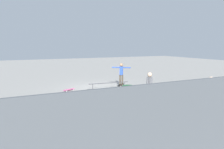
{
  "coord_description": "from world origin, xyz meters",
  "views": [
    {
      "loc": [
        4.99,
        12.39,
        2.89
      ],
      "look_at": [
        -0.56,
        0.66,
        1.0
      ],
      "focal_mm": 33.04,
      "sensor_mm": 36.0,
      "label": 1
    }
  ],
  "objects_px": {
    "skater_main": "(121,73)",
    "loose_skateboard_pink": "(69,90)",
    "skateboard_main": "(121,85)",
    "trash_bin": "(128,94)",
    "grind_rail": "(109,86)",
    "loose_skateboard_orange": "(146,95)",
    "skate_ledge": "(60,100)",
    "bystander_green_shirt": "(210,93)",
    "bystander_grey_shirt": "(149,87)"
  },
  "relations": [
    {
      "from": "skate_ledge",
      "to": "skater_main",
      "type": "height_order",
      "value": "skater_main"
    },
    {
      "from": "skate_ledge",
      "to": "bystander_green_shirt",
      "type": "distance_m",
      "value": 7.01
    },
    {
      "from": "skate_ledge",
      "to": "trash_bin",
      "type": "distance_m",
      "value": 3.47
    },
    {
      "from": "skateboard_main",
      "to": "loose_skateboard_orange",
      "type": "distance_m",
      "value": 3.36
    },
    {
      "from": "skater_main",
      "to": "skate_ledge",
      "type": "bearing_deg",
      "value": 61.88
    },
    {
      "from": "grind_rail",
      "to": "loose_skateboard_orange",
      "type": "distance_m",
      "value": 3.07
    },
    {
      "from": "skate_ledge",
      "to": "loose_skateboard_orange",
      "type": "xyz_separation_m",
      "value": [
        -4.59,
        0.93,
        -0.06
      ]
    },
    {
      "from": "skateboard_main",
      "to": "trash_bin",
      "type": "height_order",
      "value": "trash_bin"
    },
    {
      "from": "bystander_green_shirt",
      "to": "trash_bin",
      "type": "height_order",
      "value": "bystander_green_shirt"
    },
    {
      "from": "grind_rail",
      "to": "loose_skateboard_pink",
      "type": "xyz_separation_m",
      "value": [
        2.56,
        -0.45,
        -0.1
      ]
    },
    {
      "from": "skater_main",
      "to": "loose_skateboard_pink",
      "type": "relative_size",
      "value": 1.98
    },
    {
      "from": "bystander_green_shirt",
      "to": "grind_rail",
      "type": "bearing_deg",
      "value": 176.1
    },
    {
      "from": "skate_ledge",
      "to": "bystander_green_shirt",
      "type": "relative_size",
      "value": 1.37
    },
    {
      "from": "grind_rail",
      "to": "skateboard_main",
      "type": "bearing_deg",
      "value": -153.0
    },
    {
      "from": "skate_ledge",
      "to": "loose_skateboard_orange",
      "type": "distance_m",
      "value": 4.69
    },
    {
      "from": "bystander_grey_shirt",
      "to": "skateboard_main",
      "type": "bearing_deg",
      "value": -117.17
    },
    {
      "from": "skateboard_main",
      "to": "bystander_grey_shirt",
      "type": "relative_size",
      "value": 0.48
    },
    {
      "from": "skateboard_main",
      "to": "skater_main",
      "type": "bearing_deg",
      "value": 28.46
    },
    {
      "from": "loose_skateboard_pink",
      "to": "loose_skateboard_orange",
      "type": "distance_m",
      "value": 4.88
    },
    {
      "from": "grind_rail",
      "to": "loose_skateboard_orange",
      "type": "bearing_deg",
      "value": 114.71
    },
    {
      "from": "bystander_green_shirt",
      "to": "loose_skateboard_pink",
      "type": "height_order",
      "value": "bystander_green_shirt"
    },
    {
      "from": "skateboard_main",
      "to": "bystander_green_shirt",
      "type": "height_order",
      "value": "bystander_green_shirt"
    },
    {
      "from": "trash_bin",
      "to": "skater_main",
      "type": "bearing_deg",
      "value": -112.68
    },
    {
      "from": "skater_main",
      "to": "loose_skateboard_pink",
      "type": "bearing_deg",
      "value": 33.15
    },
    {
      "from": "skate_ledge",
      "to": "bystander_grey_shirt",
      "type": "distance_m",
      "value": 4.51
    },
    {
      "from": "grind_rail",
      "to": "bystander_green_shirt",
      "type": "bearing_deg",
      "value": 111.65
    },
    {
      "from": "skateboard_main",
      "to": "bystander_grey_shirt",
      "type": "bearing_deg",
      "value": 44.25
    },
    {
      "from": "skateboard_main",
      "to": "loose_skateboard_orange",
      "type": "xyz_separation_m",
      "value": [
        0.19,
        3.36,
        0.0
      ]
    },
    {
      "from": "grind_rail",
      "to": "skateboard_main",
      "type": "distance_m",
      "value": 1.26
    },
    {
      "from": "loose_skateboard_orange",
      "to": "bystander_green_shirt",
      "type": "bearing_deg",
      "value": -155.12
    },
    {
      "from": "loose_skateboard_orange",
      "to": "trash_bin",
      "type": "relative_size",
      "value": 1.01
    },
    {
      "from": "grind_rail",
      "to": "bystander_grey_shirt",
      "type": "relative_size",
      "value": 1.81
    },
    {
      "from": "grind_rail",
      "to": "bystander_grey_shirt",
      "type": "bearing_deg",
      "value": 97.54
    },
    {
      "from": "grind_rail",
      "to": "skater_main",
      "type": "relative_size",
      "value": 1.8
    },
    {
      "from": "skateboard_main",
      "to": "loose_skateboard_pink",
      "type": "bearing_deg",
      "value": -33.43
    },
    {
      "from": "skater_main",
      "to": "bystander_grey_shirt",
      "type": "height_order",
      "value": "skater_main"
    },
    {
      "from": "skater_main",
      "to": "grind_rail",
      "type": "bearing_deg",
      "value": 49.12
    },
    {
      "from": "grind_rail",
      "to": "skate_ledge",
      "type": "relative_size",
      "value": 1.35
    },
    {
      "from": "bystander_grey_shirt",
      "to": "grind_rail",
      "type": "bearing_deg",
      "value": -103.32
    },
    {
      "from": "bystander_grey_shirt",
      "to": "trash_bin",
      "type": "relative_size",
      "value": 1.97
    },
    {
      "from": "grind_rail",
      "to": "loose_skateboard_pink",
      "type": "relative_size",
      "value": 3.57
    },
    {
      "from": "loose_skateboard_pink",
      "to": "trash_bin",
      "type": "relative_size",
      "value": 1.0
    },
    {
      "from": "loose_skateboard_orange",
      "to": "trash_bin",
      "type": "distance_m",
      "value": 1.48
    },
    {
      "from": "skater_main",
      "to": "loose_skateboard_orange",
      "type": "distance_m",
      "value": 3.26
    },
    {
      "from": "skateboard_main",
      "to": "loose_skateboard_pink",
      "type": "relative_size",
      "value": 0.96
    },
    {
      "from": "grind_rail",
      "to": "skater_main",
      "type": "bearing_deg",
      "value": -161.4
    },
    {
      "from": "grind_rail",
      "to": "loose_skateboard_orange",
      "type": "height_order",
      "value": "grind_rail"
    },
    {
      "from": "loose_skateboard_orange",
      "to": "loose_skateboard_pink",
      "type": "bearing_deg",
      "value": 58.44
    },
    {
      "from": "skateboard_main",
      "to": "loose_skateboard_orange",
      "type": "relative_size",
      "value": 0.94
    },
    {
      "from": "skateboard_main",
      "to": "bystander_green_shirt",
      "type": "distance_m",
      "value": 6.91
    }
  ]
}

